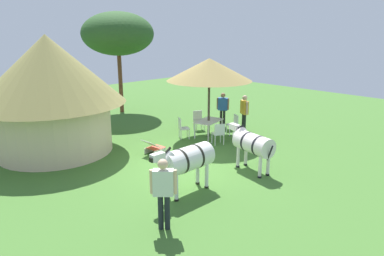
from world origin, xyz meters
The scene contains 15 objects.
ground_plane centered at (0.00, 0.00, 0.00)m, with size 36.00×36.00×0.00m, color #406E2B.
thatched_hut centered at (-2.60, 4.34, 2.48)m, with size 5.50×5.50×4.43m.
shade_umbrella centered at (3.09, 1.63, 2.95)m, with size 3.64×3.64×3.43m.
patio_dining_table centered at (3.09, 1.63, 0.65)m, with size 1.46×1.09×0.74m.
patio_chair_east_end centered at (2.58, 0.56, 0.52)m, with size 0.58×0.57×0.90m.
patio_chair_near_lawn centered at (4.14, 1.08, 0.52)m, with size 0.58×0.58×0.90m.
patio_chair_west_end centered at (3.54, 2.73, 0.52)m, with size 0.57×0.55×0.90m.
patio_chair_near_hut centered at (2.06, 2.23, 0.52)m, with size 0.58×0.59×0.90m.
guest_beside_umbrella centered at (4.72, 2.27, 1.01)m, with size 0.42×0.52×1.68m.
guest_behind_table centered at (4.79, 1.02, 1.04)m, with size 0.40×0.56×1.72m.
standing_watcher centered at (-3.04, -2.83, 1.06)m, with size 0.49×0.49×1.77m.
striped_lounge_chair centered at (-0.04, 1.50, 0.25)m, with size 0.86×0.62×0.62m.
zebra_nearest_camera centered at (-1.36, -1.77, 1.01)m, with size 2.27×0.72×1.55m.
zebra_by_umbrella centered at (1.33, -2.06, 0.96)m, with size 0.88×2.07×1.49m.
acacia_tree_left_background centered at (2.95, 8.42, 4.34)m, with size 3.91×3.91×5.53m.
Camera 1 is at (-7.65, -8.66, 4.59)m, focal length 32.79 mm.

